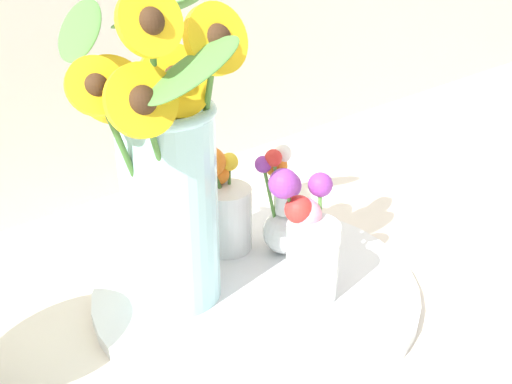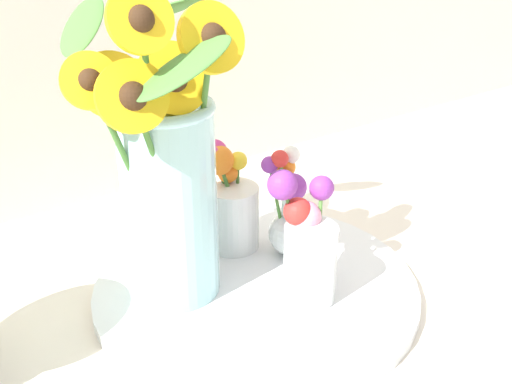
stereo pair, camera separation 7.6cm
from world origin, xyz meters
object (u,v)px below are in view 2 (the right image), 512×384
at_px(serving_tray, 256,287).
at_px(vase_bulb_right, 289,212).
at_px(vase_small_center, 307,245).
at_px(vase_small_back, 230,202).
at_px(mason_jar_sunflowers, 167,181).

distance_m(serving_tray, vase_bulb_right, 0.12).
xyz_separation_m(vase_small_center, vase_small_back, (-0.01, 0.17, -0.00)).
xyz_separation_m(mason_jar_sunflowers, vase_small_center, (0.14, -0.11, -0.09)).
bearing_deg(mason_jar_sunflowers, vase_small_center, -38.37).
relative_size(serving_tray, mason_jar_sunflowers, 1.09).
xyz_separation_m(mason_jar_sunflowers, vase_bulb_right, (0.18, -0.01, -0.10)).
distance_m(vase_bulb_right, vase_small_back, 0.09).
distance_m(mason_jar_sunflowers, vase_small_back, 0.17).
relative_size(serving_tray, vase_bulb_right, 2.71).
distance_m(serving_tray, mason_jar_sunflowers, 0.20).
height_order(serving_tray, mason_jar_sunflowers, mason_jar_sunflowers).
bearing_deg(vase_small_center, serving_tray, 120.82).
bearing_deg(mason_jar_sunflowers, vase_small_back, 24.17).
xyz_separation_m(serving_tray, vase_bulb_right, (0.08, 0.04, 0.08)).
height_order(vase_small_center, vase_bulb_right, vase_small_center).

